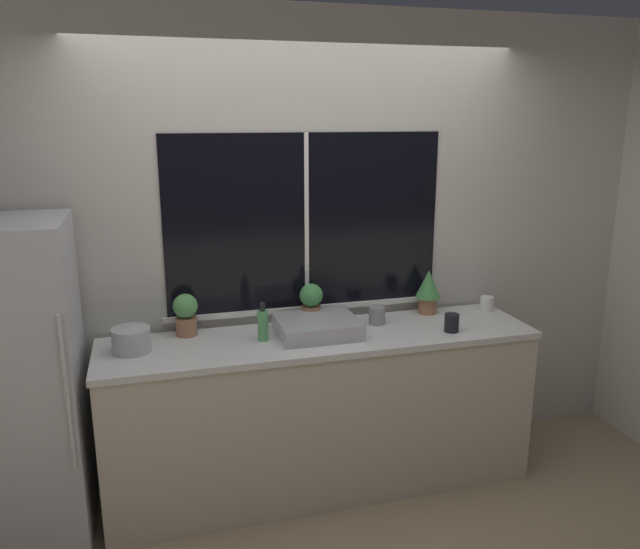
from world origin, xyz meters
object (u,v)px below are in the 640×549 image
object	(u,v)px
sink	(317,326)
potted_plant_left	(186,313)
refrigerator	(11,388)
mug_grey	(377,315)
potted_plant_center	(312,302)
soap_bottle	(263,325)
kettle	(131,339)
mug_white	(487,304)
potted_plant_right	(428,289)
mug_black	(452,323)

from	to	relation	value
sink	potted_plant_left	size ratio (longest dim) A/B	1.87
refrigerator	mug_grey	world-z (taller)	refrigerator
sink	potted_plant_center	size ratio (longest dim) A/B	1.83
potted_plant_left	soap_bottle	xyz separation A→B (m)	(0.39, -0.20, -0.04)
sink	kettle	bearing A→B (deg)	179.98
sink	mug_white	bearing A→B (deg)	6.55
potted_plant_left	potted_plant_right	world-z (taller)	potted_plant_right
sink	kettle	xyz separation A→B (m)	(-0.99, 0.00, 0.02)
potted_plant_left	potted_plant_right	xyz separation A→B (m)	(1.46, 0.00, 0.03)
mug_grey	kettle	world-z (taller)	kettle
refrigerator	potted_plant_left	distance (m)	0.93
mug_grey	mug_black	distance (m)	0.43
sink	potted_plant_right	distance (m)	0.79
soap_bottle	potted_plant_center	bearing A→B (deg)	31.57
kettle	potted_plant_right	bearing A→B (deg)	5.91
sink	mug_white	distance (m)	1.15
mug_black	mug_white	bearing A→B (deg)	36.83
refrigerator	mug_grey	bearing A→B (deg)	4.01
refrigerator	kettle	bearing A→B (deg)	6.44
soap_bottle	refrigerator	bearing A→B (deg)	-177.96
potted_plant_right	soap_bottle	distance (m)	1.09
potted_plant_center	potted_plant_right	distance (m)	0.74
mug_white	kettle	world-z (taller)	kettle
refrigerator	potted_plant_right	xyz separation A→B (m)	(2.32, 0.25, 0.26)
potted_plant_center	mug_black	world-z (taller)	potted_plant_center
potted_plant_center	mug_white	xyz separation A→B (m)	(1.12, -0.05, -0.09)
sink	mug_white	size ratio (longest dim) A/B	5.05
kettle	mug_white	bearing A→B (deg)	3.50
sink	mug_grey	distance (m)	0.39
potted_plant_left	mug_white	size ratio (longest dim) A/B	2.71
mug_grey	mug_white	distance (m)	0.76
potted_plant_center	mug_grey	xyz separation A→B (m)	(0.36, -0.11, -0.08)
potted_plant_center	potted_plant_left	bearing A→B (deg)	-180.00
potted_plant_left	refrigerator	bearing A→B (deg)	-164.12
potted_plant_right	mug_black	size ratio (longest dim) A/B	2.64
potted_plant_right	mug_grey	xyz separation A→B (m)	(-0.37, -0.11, -0.10)
potted_plant_right	mug_black	xyz separation A→B (m)	(-0.02, -0.35, -0.10)
soap_bottle	kettle	xyz separation A→B (m)	(-0.68, 0.02, -0.02)
potted_plant_left	kettle	bearing A→B (deg)	-148.08
potted_plant_center	mug_grey	size ratio (longest dim) A/B	2.30
potted_plant_right	mug_white	xyz separation A→B (m)	(0.38, -0.05, -0.11)
refrigerator	mug_white	bearing A→B (deg)	4.12
mug_grey	mug_black	bearing A→B (deg)	-33.72
refrigerator	potted_plant_left	bearing A→B (deg)	15.88
refrigerator	mug_black	size ratio (longest dim) A/B	16.00
potted_plant_left	kettle	world-z (taller)	potted_plant_left
mug_grey	mug_black	xyz separation A→B (m)	(0.36, -0.24, -0.00)
potted_plant_center	mug_grey	world-z (taller)	potted_plant_center
potted_plant_center	mug_black	size ratio (longest dim) A/B	2.34
potted_plant_left	mug_white	xyz separation A→B (m)	(1.84, -0.05, -0.08)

